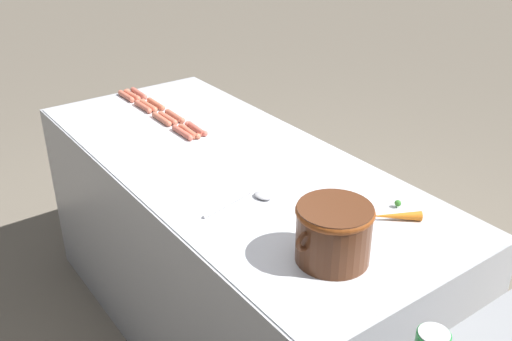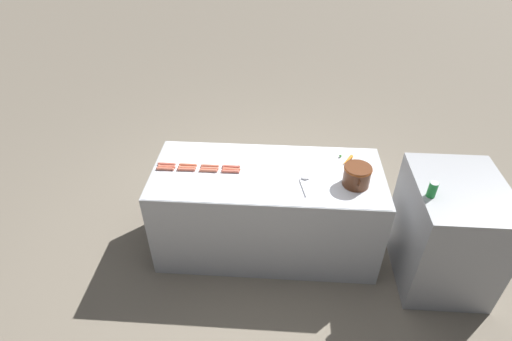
# 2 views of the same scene
# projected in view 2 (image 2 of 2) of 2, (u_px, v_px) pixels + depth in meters

# --- Properties ---
(ground_plane) EXTENTS (20.00, 20.00, 0.00)m
(ground_plane) POSITION_uv_depth(u_px,v_px,m) (266.00, 243.00, 3.93)
(ground_plane) COLOR #756B5B
(griddle_counter) EXTENTS (0.85, 1.96, 0.87)m
(griddle_counter) POSITION_uv_depth(u_px,v_px,m) (267.00, 210.00, 3.66)
(griddle_counter) COLOR #ADAFB5
(griddle_counter) RESTS_ON ground_plane
(back_cabinet) EXTENTS (0.88, 0.70, 0.97)m
(back_cabinet) POSITION_uv_depth(u_px,v_px,m) (446.00, 231.00, 3.38)
(back_cabinet) COLOR #939599
(back_cabinet) RESTS_ON ground_plane
(hot_dog_0) EXTENTS (0.03, 0.16, 0.03)m
(hot_dog_0) POSITION_uv_depth(u_px,v_px,m) (167.00, 164.00, 3.47)
(hot_dog_0) COLOR #CF6855
(hot_dog_0) RESTS_ON griddle_counter
(hot_dog_1) EXTENTS (0.03, 0.16, 0.03)m
(hot_dog_1) POSITION_uv_depth(u_px,v_px,m) (188.00, 165.00, 3.46)
(hot_dog_1) COLOR #D46B4D
(hot_dog_1) RESTS_ON griddle_counter
(hot_dog_2) EXTENTS (0.03, 0.16, 0.03)m
(hot_dog_2) POSITION_uv_depth(u_px,v_px,m) (210.00, 166.00, 3.45)
(hot_dog_2) COLOR #CA6B51
(hot_dog_2) RESTS_ON griddle_counter
(hot_dog_3) EXTENTS (0.03, 0.16, 0.03)m
(hot_dog_3) POSITION_uv_depth(u_px,v_px,m) (231.00, 166.00, 3.44)
(hot_dog_3) COLOR #CE6454
(hot_dog_3) RESTS_ON griddle_counter
(hot_dog_4) EXTENTS (0.03, 0.16, 0.03)m
(hot_dog_4) POSITION_uv_depth(u_px,v_px,m) (167.00, 167.00, 3.44)
(hot_dog_4) COLOR #D46E53
(hot_dog_4) RESTS_ON griddle_counter
(hot_dog_5) EXTENTS (0.03, 0.16, 0.03)m
(hot_dog_5) POSITION_uv_depth(u_px,v_px,m) (187.00, 167.00, 3.43)
(hot_dog_5) COLOR #D07153
(hot_dog_5) RESTS_ON griddle_counter
(hot_dog_6) EXTENTS (0.03, 0.16, 0.03)m
(hot_dog_6) POSITION_uv_depth(u_px,v_px,m) (210.00, 168.00, 3.42)
(hot_dog_6) COLOR #D26F56
(hot_dog_6) RESTS_ON griddle_counter
(hot_dog_7) EXTENTS (0.03, 0.16, 0.03)m
(hot_dog_7) POSITION_uv_depth(u_px,v_px,m) (231.00, 169.00, 3.41)
(hot_dog_7) COLOR #D77054
(hot_dog_7) RESTS_ON griddle_counter
(hot_dog_8) EXTENTS (0.03, 0.16, 0.03)m
(hot_dog_8) POSITION_uv_depth(u_px,v_px,m) (165.00, 169.00, 3.42)
(hot_dog_8) COLOR #D56D54
(hot_dog_8) RESTS_ON griddle_counter
(hot_dog_9) EXTENTS (0.03, 0.16, 0.03)m
(hot_dog_9) POSITION_uv_depth(u_px,v_px,m) (186.00, 169.00, 3.41)
(hot_dog_9) COLOR #D56951
(hot_dog_9) RESTS_ON griddle_counter
(hot_dog_10) EXTENTS (0.03, 0.16, 0.03)m
(hot_dog_10) POSITION_uv_depth(u_px,v_px,m) (208.00, 170.00, 3.40)
(hot_dog_10) COLOR #D57156
(hot_dog_10) RESTS_ON griddle_counter
(hot_dog_11) EXTENTS (0.03, 0.16, 0.03)m
(hot_dog_11) POSITION_uv_depth(u_px,v_px,m) (230.00, 171.00, 3.39)
(hot_dog_11) COLOR #D56652
(hot_dog_11) RESTS_ON griddle_counter
(bean_pot) EXTENTS (0.28, 0.22, 0.17)m
(bean_pot) POSITION_uv_depth(u_px,v_px,m) (357.00, 175.00, 3.21)
(bean_pot) COLOR #562D19
(bean_pot) RESTS_ON griddle_counter
(serving_spoon) EXTENTS (0.27, 0.10, 0.02)m
(serving_spoon) POSITION_uv_depth(u_px,v_px,m) (305.00, 181.00, 3.29)
(serving_spoon) COLOR #B7B7BC
(serving_spoon) RESTS_ON griddle_counter
(carrot) EXTENTS (0.16, 0.13, 0.03)m
(carrot) POSITION_uv_depth(u_px,v_px,m) (347.00, 160.00, 3.51)
(carrot) COLOR orange
(carrot) RESTS_ON griddle_counter
(soda_can) EXTENTS (0.07, 0.07, 0.12)m
(soda_can) POSITION_uv_depth(u_px,v_px,m) (432.00, 189.00, 2.97)
(soda_can) COLOR #1E8C38
(soda_can) RESTS_ON back_cabinet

